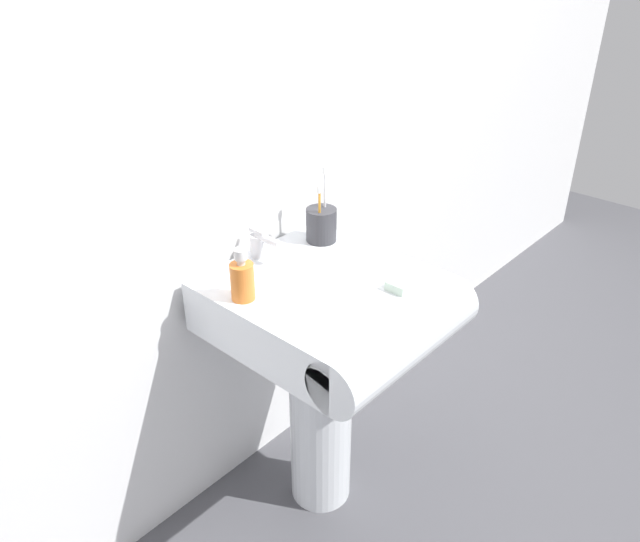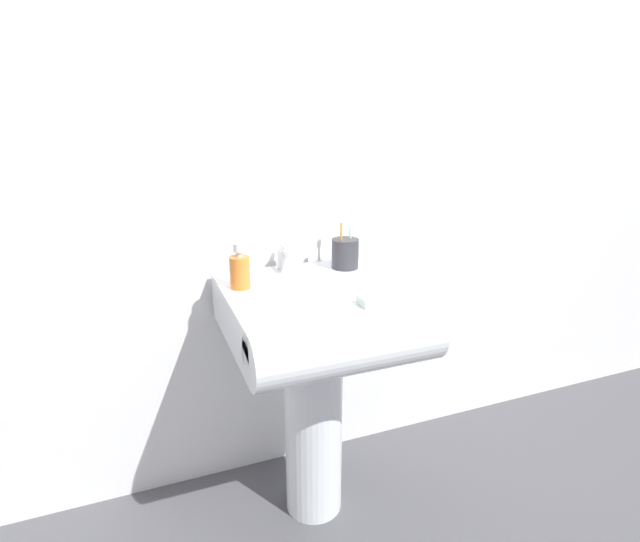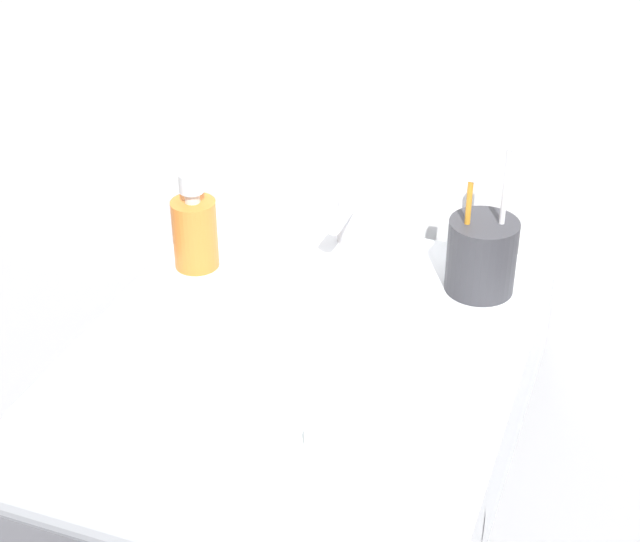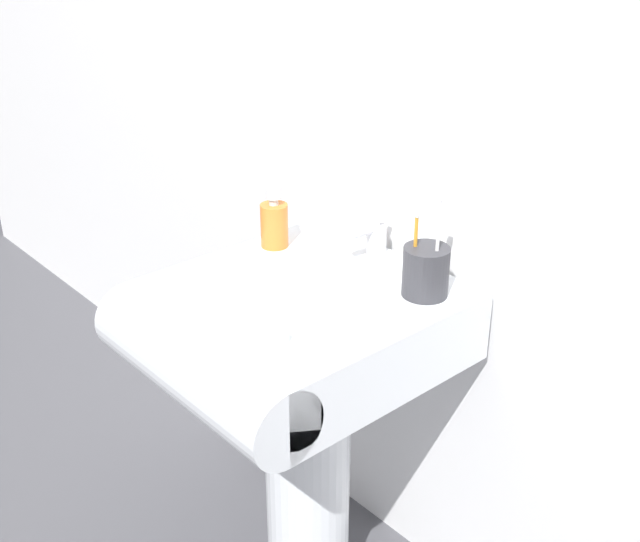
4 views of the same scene
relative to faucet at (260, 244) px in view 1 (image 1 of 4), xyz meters
The scene contains 8 objects.
ground_plane 0.85m from the faucet, 83.77° to the right, with size 6.00×6.00×0.00m, color #4C4C51.
wall_back 0.39m from the faucet, 76.93° to the left, with size 5.00×0.05×2.40m, color white.
sink_pedestal 0.54m from the faucet, 83.77° to the right, with size 0.18×0.18×0.64m, color white.
sink_basin 0.28m from the faucet, 85.11° to the right, with size 0.51×0.58×0.14m.
faucet is the anchor object (origin of this frame).
toothbrush_cup 0.20m from the faucet, 15.03° to the right, with size 0.09×0.09×0.22m.
soap_bottle 0.21m from the faucet, 144.69° to the right, with size 0.06×0.06×0.14m.
bar_soap 0.41m from the faucet, 72.17° to the right, with size 0.07×0.06×0.02m, color silver.
Camera 1 is at (-1.04, -0.93, 1.59)m, focal length 35.00 mm.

